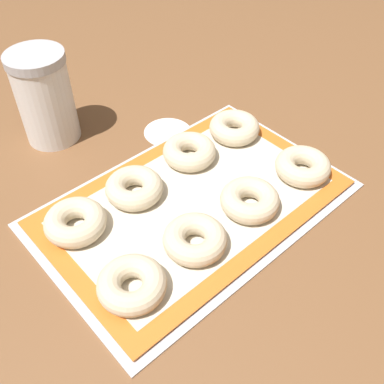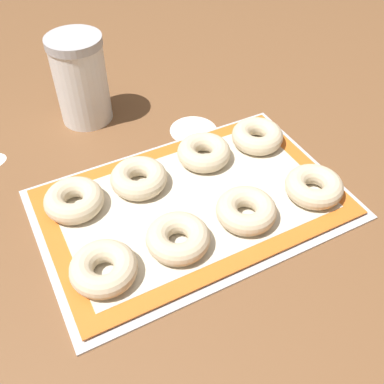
% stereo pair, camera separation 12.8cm
% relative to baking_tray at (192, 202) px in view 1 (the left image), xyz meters
% --- Properties ---
extents(ground_plane, '(2.80, 2.80, 0.00)m').
position_rel_baking_tray_xyz_m(ground_plane, '(0.01, -0.00, -0.00)').
color(ground_plane, brown).
extents(baking_tray, '(0.49, 0.32, 0.01)m').
position_rel_baking_tray_xyz_m(baking_tray, '(0.00, 0.00, 0.00)').
color(baking_tray, silver).
rests_on(baking_tray, ground_plane).
extents(baking_mat, '(0.47, 0.30, 0.00)m').
position_rel_baking_tray_xyz_m(baking_mat, '(0.00, 0.00, 0.01)').
color(baking_mat, orange).
rests_on(baking_mat, baking_tray).
extents(bagel_front_far_left, '(0.09, 0.09, 0.03)m').
position_rel_baking_tray_xyz_m(bagel_front_far_left, '(-0.18, -0.08, 0.02)').
color(bagel_front_far_left, beige).
rests_on(bagel_front_far_left, baking_mat).
extents(bagel_front_mid_left, '(0.09, 0.09, 0.03)m').
position_rel_baking_tray_xyz_m(bagel_front_mid_left, '(-0.06, -0.07, 0.02)').
color(bagel_front_mid_left, beige).
rests_on(bagel_front_mid_left, baking_mat).
extents(bagel_front_mid_right, '(0.09, 0.09, 0.03)m').
position_rel_baking_tray_xyz_m(bagel_front_mid_right, '(0.06, -0.07, 0.02)').
color(bagel_front_mid_right, beige).
rests_on(bagel_front_mid_right, baking_mat).
extents(bagel_front_far_right, '(0.09, 0.09, 0.03)m').
position_rel_baking_tray_xyz_m(bagel_front_far_right, '(0.18, -0.08, 0.02)').
color(bagel_front_far_right, beige).
rests_on(bagel_front_far_right, baking_mat).
extents(bagel_back_far_left, '(0.09, 0.09, 0.03)m').
position_rel_baking_tray_xyz_m(bagel_back_far_left, '(-0.17, 0.07, 0.02)').
color(bagel_back_far_left, beige).
rests_on(bagel_back_far_left, baking_mat).
extents(bagel_back_mid_left, '(0.09, 0.09, 0.03)m').
position_rel_baking_tray_xyz_m(bagel_back_mid_left, '(-0.06, 0.07, 0.02)').
color(bagel_back_mid_left, beige).
rests_on(bagel_back_mid_left, baking_mat).
extents(bagel_back_mid_right, '(0.09, 0.09, 0.03)m').
position_rel_baking_tray_xyz_m(bagel_back_mid_right, '(0.06, 0.08, 0.02)').
color(bagel_back_mid_right, beige).
rests_on(bagel_back_mid_right, baking_mat).
extents(bagel_back_far_right, '(0.09, 0.09, 0.03)m').
position_rel_baking_tray_xyz_m(bagel_back_far_right, '(0.17, 0.07, 0.02)').
color(bagel_back_far_right, beige).
rests_on(bagel_back_far_right, baking_mat).
extents(flour_canister, '(0.10, 0.10, 0.17)m').
position_rel_baking_tray_xyz_m(flour_canister, '(-0.07, 0.31, 0.08)').
color(flour_canister, white).
rests_on(flour_canister, ground_plane).
extents(flour_patch_near, '(0.09, 0.09, 0.00)m').
position_rel_baking_tray_xyz_m(flour_patch_near, '(0.09, 0.17, -0.00)').
color(flour_patch_near, white).
rests_on(flour_patch_near, ground_plane).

